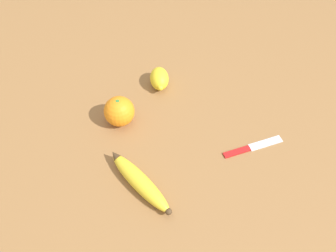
{
  "coord_description": "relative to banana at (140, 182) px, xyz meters",
  "views": [
    {
      "loc": [
        0.33,
        -0.28,
        0.71
      ],
      "look_at": [
        -0.09,
        0.06,
        0.03
      ],
      "focal_mm": 35.0,
      "sensor_mm": 36.0,
      "label": 1
    }
  ],
  "objects": [
    {
      "name": "lemon",
      "position": [
        -0.24,
        0.24,
        0.01
      ],
      "size": [
        0.1,
        0.09,
        0.06
      ],
      "rotation": [
        0.0,
        0.0,
        5.71
      ],
      "color": "yellow",
      "rests_on": "ground_plane"
    },
    {
      "name": "banana",
      "position": [
        0.0,
        0.0,
        0.0
      ],
      "size": [
        0.22,
        0.06,
        0.04
      ],
      "rotation": [
        0.0,
        0.0,
        3.21
      ],
      "color": "yellow",
      "rests_on": "ground_plane"
    },
    {
      "name": "ground_plane",
      "position": [
        0.0,
        0.1,
        -0.02
      ],
      "size": [
        3.0,
        3.0,
        0.0
      ],
      "primitive_type": "plane",
      "color": "olive"
    },
    {
      "name": "paring_knife",
      "position": [
        0.09,
        0.29,
        -0.02
      ],
      "size": [
        0.07,
        0.16,
        0.01
      ],
      "rotation": [
        0.0,
        0.0,
        5.95
      ],
      "color": "silver",
      "rests_on": "ground_plane"
    },
    {
      "name": "orange",
      "position": [
        -0.2,
        0.07,
        0.02
      ],
      "size": [
        0.08,
        0.08,
        0.08
      ],
      "color": "orange",
      "rests_on": "ground_plane"
    }
  ]
}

